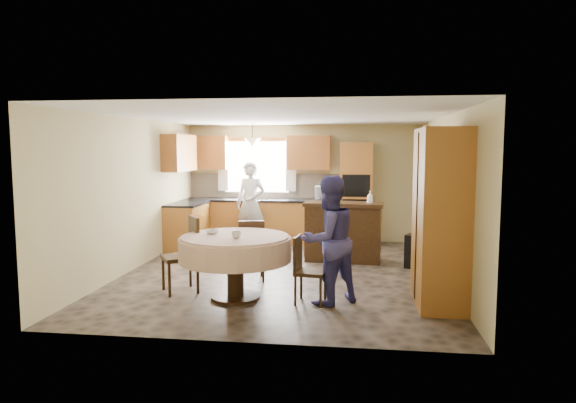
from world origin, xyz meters
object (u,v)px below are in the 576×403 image
(sideboard, at_px, (343,234))
(chair_right, at_px, (305,266))
(cupboard, at_px, (441,217))
(dining_table, at_px, (235,250))
(person_dining, at_px, (328,240))
(chair_back, at_px, (251,247))
(chair_left, at_px, (186,250))
(person_sink, at_px, (251,204))
(oven_tower, at_px, (356,194))

(sideboard, xyz_separation_m, chair_right, (-0.43, -2.57, -0.01))
(cupboard, xyz_separation_m, dining_table, (-2.66, -0.11, -0.46))
(cupboard, xyz_separation_m, person_dining, (-1.42, -0.16, -0.30))
(chair_back, distance_m, chair_right, 1.34)
(person_dining, bearing_deg, chair_right, -35.47)
(chair_back, relative_size, person_dining, 0.56)
(person_dining, bearing_deg, chair_back, -78.03)
(chair_left, distance_m, person_sink, 3.54)
(chair_left, distance_m, chair_right, 1.75)
(chair_back, xyz_separation_m, person_dining, (1.21, -0.96, 0.31))
(sideboard, distance_m, chair_back, 2.08)
(chair_right, distance_m, person_dining, 0.46)
(cupboard, xyz_separation_m, chair_left, (-3.43, 0.15, -0.55))
(chair_back, bearing_deg, dining_table, 72.80)
(chair_right, distance_m, person_sink, 4.15)
(oven_tower, height_order, chair_right, oven_tower)
(oven_tower, xyz_separation_m, chair_back, (-1.56, -3.25, -0.54))
(cupboard, bearing_deg, person_dining, -173.66)
(oven_tower, height_order, sideboard, oven_tower)
(dining_table, relative_size, person_dining, 0.90)
(chair_back, relative_size, chair_right, 1.07)
(oven_tower, distance_m, cupboard, 4.20)
(cupboard, distance_m, chair_right, 1.84)
(person_dining, bearing_deg, sideboard, -132.55)
(cupboard, relative_size, dining_table, 1.52)
(oven_tower, bearing_deg, sideboard, -97.38)
(dining_table, bearing_deg, chair_right, -4.23)
(chair_right, bearing_deg, person_sink, 28.59)
(sideboard, bearing_deg, dining_table, -114.22)
(chair_left, height_order, chair_back, chair_left)
(chair_right, height_order, person_dining, person_dining)
(chair_right, bearing_deg, chair_back, 50.04)
(chair_left, xyz_separation_m, chair_back, (0.80, 0.66, -0.06))
(chair_back, bearing_deg, sideboard, -145.81)
(cupboard, bearing_deg, chair_back, 162.98)
(person_sink, relative_size, person_dining, 1.04)
(oven_tower, distance_m, dining_table, 4.48)
(sideboard, xyz_separation_m, person_sink, (-1.94, 1.28, 0.37))
(chair_left, bearing_deg, chair_right, 46.03)
(oven_tower, distance_m, person_dining, 4.24)
(person_dining, bearing_deg, cupboard, 146.80)
(dining_table, bearing_deg, chair_back, 88.19)
(person_sink, distance_m, person_dining, 4.23)
(sideboard, height_order, cupboard, cupboard)
(chair_back, bearing_deg, oven_tower, -131.05)
(sideboard, height_order, chair_left, chair_left)
(chair_back, bearing_deg, person_sink, -93.64)
(cupboard, height_order, person_sink, cupboard)
(sideboard, distance_m, chair_right, 2.60)
(chair_right, bearing_deg, dining_table, 92.93)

